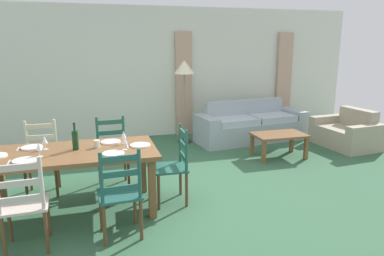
{
  "coord_description": "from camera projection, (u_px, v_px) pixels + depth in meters",
  "views": [
    {
      "loc": [
        -0.99,
        -4.18,
        1.92
      ],
      "look_at": [
        0.36,
        0.61,
        0.75
      ],
      "focal_mm": 33.04,
      "sensor_mm": 36.0,
      "label": 1
    }
  ],
  "objects": [
    {
      "name": "dinner_plate_near_left",
      "position": [
        25.0,
        161.0,
        3.65
      ],
      "size": [
        0.24,
        0.24,
        0.02
      ],
      "primitive_type": "cylinder",
      "color": "white",
      "rests_on": "dining_table"
    },
    {
      "name": "dining_chair_near_left",
      "position": [
        24.0,
        204.0,
        3.28
      ],
      "size": [
        0.44,
        0.42,
        0.96
      ],
      "color": "beige",
      "rests_on": "ground_plane"
    },
    {
      "name": "dining_chair_far_right",
      "position": [
        112.0,
        152.0,
        4.88
      ],
      "size": [
        0.44,
        0.42,
        0.96
      ],
      "color": "#225947",
      "rests_on": "ground_plane"
    },
    {
      "name": "wine_glass_near_left",
      "position": [
        39.0,
        147.0,
        3.77
      ],
      "size": [
        0.06,
        0.06,
        0.16
      ],
      "color": "white",
      "rests_on": "dining_table"
    },
    {
      "name": "fork_near_right",
      "position": [
        99.0,
        155.0,
        3.85
      ],
      "size": [
        0.02,
        0.17,
        0.01
      ],
      "primitive_type": "cube",
      "rotation": [
        0.0,
        0.0,
        0.04
      ],
      "color": "silver",
      "rests_on": "dining_table"
    },
    {
      "name": "wine_glass_far_right",
      "position": [
        124.0,
        135.0,
        4.27
      ],
      "size": [
        0.06,
        0.06,
        0.16
      ],
      "color": "white",
      "rests_on": "dining_table"
    },
    {
      "name": "dining_chair_head_east",
      "position": [
        174.0,
        165.0,
        4.35
      ],
      "size": [
        0.42,
        0.43,
        0.96
      ],
      "color": "#21594B",
      "rests_on": "ground_plane"
    },
    {
      "name": "dining_chair_near_right",
      "position": [
        120.0,
        194.0,
        3.52
      ],
      "size": [
        0.44,
        0.43,
        0.96
      ],
      "color": "#21564E",
      "rests_on": "ground_plane"
    },
    {
      "name": "wall_far",
      "position": [
        141.0,
        73.0,
        7.4
      ],
      "size": [
        9.6,
        0.16,
        2.7
      ],
      "primitive_type": "cube",
      "color": "silver",
      "rests_on": "ground_plane"
    },
    {
      "name": "coffee_cup_primary",
      "position": [
        97.0,
        144.0,
        4.13
      ],
      "size": [
        0.07,
        0.07,
        0.09
      ],
      "primitive_type": "cylinder",
      "color": "silver",
      "rests_on": "dining_table"
    },
    {
      "name": "fork_far_right",
      "position": [
        98.0,
        143.0,
        4.32
      ],
      "size": [
        0.02,
        0.17,
        0.01
      ],
      "primitive_type": "cube",
      "rotation": [
        0.0,
        0.0,
        -0.0
      ],
      "color": "silver",
      "rests_on": "dining_table"
    },
    {
      "name": "dinner_plate_head_east",
      "position": [
        140.0,
        145.0,
        4.21
      ],
      "size": [
        0.24,
        0.24,
        0.02
      ],
      "primitive_type": "cylinder",
      "color": "white",
      "rests_on": "dining_table"
    },
    {
      "name": "ground_plane",
      "position": [
        178.0,
        196.0,
        4.62
      ],
      "size": [
        9.6,
        9.6,
        0.02
      ],
      "primitive_type": "cube",
      "color": "#356142"
    },
    {
      "name": "dinner_plate_near_right",
      "position": [
        113.0,
        153.0,
        3.89
      ],
      "size": [
        0.24,
        0.24,
        0.02
      ],
      "primitive_type": "cylinder",
      "color": "white",
      "rests_on": "dining_table"
    },
    {
      "name": "fork_near_left",
      "position": [
        9.0,
        162.0,
        3.61
      ],
      "size": [
        0.02,
        0.17,
        0.01
      ],
      "primitive_type": "cube",
      "rotation": [
        0.0,
        0.0,
        0.02
      ],
      "color": "silver",
      "rests_on": "dining_table"
    },
    {
      "name": "standing_lamp",
      "position": [
        184.0,
        72.0,
        6.86
      ],
      "size": [
        0.4,
        0.4,
        1.64
      ],
      "color": "#332D28",
      "rests_on": "ground_plane"
    },
    {
      "name": "fork_far_left",
      "position": [
        18.0,
        149.0,
        4.08
      ],
      "size": [
        0.02,
        0.17,
        0.01
      ],
      "primitive_type": "cube",
      "rotation": [
        0.0,
        0.0,
        0.0
      ],
      "color": "silver",
      "rests_on": "dining_table"
    },
    {
      "name": "couch",
      "position": [
        250.0,
        126.0,
        7.3
      ],
      "size": [
        2.36,
        1.08,
        0.8
      ],
      "color": "#9DABB2",
      "rests_on": "ground_plane"
    },
    {
      "name": "wine_glass_far_left",
      "position": [
        45.0,
        140.0,
        4.04
      ],
      "size": [
        0.06,
        0.06,
        0.16
      ],
      "color": "white",
      "rests_on": "dining_table"
    },
    {
      "name": "dinner_plate_far_left",
      "position": [
        32.0,
        147.0,
        4.12
      ],
      "size": [
        0.24,
        0.24,
        0.02
      ],
      "primitive_type": "cylinder",
      "color": "white",
      "rests_on": "dining_table"
    },
    {
      "name": "dining_chair_far_left",
      "position": [
        42.0,
        158.0,
        4.63
      ],
      "size": [
        0.42,
        0.4,
        0.96
      ],
      "color": "beige",
      "rests_on": "ground_plane"
    },
    {
      "name": "curtain_panel_left",
      "position": [
        184.0,
        84.0,
        7.56
      ],
      "size": [
        0.35,
        0.08,
        2.2
      ],
      "primitive_type": "cube",
      "color": "tan",
      "rests_on": "ground_plane"
    },
    {
      "name": "dinner_plate_far_right",
      "position": [
        111.0,
        142.0,
        4.35
      ],
      "size": [
        0.24,
        0.24,
        0.02
      ],
      "primitive_type": "cylinder",
      "color": "white",
      "rests_on": "dining_table"
    },
    {
      "name": "wine_bottle",
      "position": [
        75.0,
        140.0,
        4.03
      ],
      "size": [
        0.07,
        0.07,
        0.32
      ],
      "color": "#143819",
      "rests_on": "dining_table"
    },
    {
      "name": "coffee_table",
      "position": [
        279.0,
        137.0,
        6.14
      ],
      "size": [
        0.9,
        0.56,
        0.42
      ],
      "color": "brown",
      "rests_on": "ground_plane"
    },
    {
      "name": "wine_glass_near_right",
      "position": [
        125.0,
        141.0,
        4.02
      ],
      "size": [
        0.06,
        0.06,
        0.16
      ],
      "color": "white",
      "rests_on": "dining_table"
    },
    {
      "name": "curtain_panel_right",
      "position": [
        284.0,
        81.0,
        8.2
      ],
      "size": [
        0.35,
        0.08,
        2.2
      ],
      "primitive_type": "cube",
      "color": "tan",
      "rests_on": "ground_plane"
    },
    {
      "name": "dining_table",
      "position": [
        72.0,
        158.0,
        4.02
      ],
      "size": [
        1.9,
        0.96,
        0.75
      ],
      "color": "brown",
      "rests_on": "ground_plane"
    },
    {
      "name": "armchair_upholstered",
      "position": [
        347.0,
        134.0,
        6.84
      ],
      "size": [
        0.9,
        1.23,
        0.72
      ],
      "color": "tan",
      "rests_on": "ground_plane"
    },
    {
      "name": "fork_head_east",
      "position": [
        128.0,
        147.0,
        4.17
      ],
      "size": [
        0.02,
        0.17,
        0.01
      ],
      "primitive_type": "cube",
      "rotation": [
        0.0,
        0.0,
        -0.02
      ],
      "color": "silver",
      "rests_on": "dining_table"
    }
  ]
}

